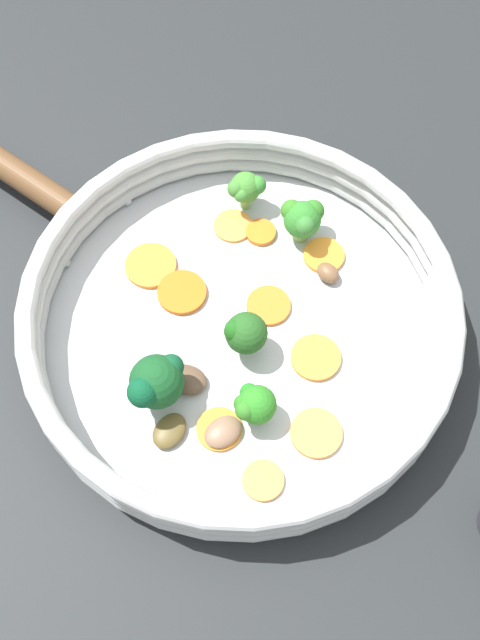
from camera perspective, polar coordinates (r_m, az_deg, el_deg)
The scene contains 25 objects.
ground_plane at distance 0.67m, azimuth 0.00°, elevation -1.21°, with size 4.00×4.00×0.00m, color black.
skillet at distance 0.67m, azimuth 0.00°, elevation -0.91°, with size 0.36×0.36×0.02m, color #B2B5B7.
skillet_rim_wall at distance 0.64m, azimuth 0.00°, elevation 0.43°, with size 0.37×0.37×0.05m.
skillet_handle at distance 0.77m, azimuth -17.51°, elevation 11.17°, with size 0.03×0.03×0.21m, color brown.
skillet_rivet_left at distance 0.73m, azimuth -8.60°, elevation 8.96°, with size 0.01×0.01×0.01m, color #B0B0BB.
skillet_rivet_right at distance 0.70m, azimuth -13.13°, elevation 4.29°, with size 0.01×0.01×0.01m, color #B3B9B2.
carrot_slice_0 at distance 0.67m, azimuth 2.19°, elevation 1.10°, with size 0.04×0.04×0.00m, color orange.
carrot_slice_1 at distance 0.62m, azimuth -1.60°, elevation -8.32°, with size 0.04×0.04×0.00m, color orange.
carrot_slice_2 at distance 0.71m, azimuth 1.59°, elevation 6.69°, with size 0.03×0.03×0.01m, color orange.
carrot_slice_3 at distance 0.69m, azimuth -6.82°, elevation 4.13°, with size 0.05×0.05×0.00m, color orange.
carrot_slice_4 at distance 0.70m, azimuth 6.41°, elevation 4.91°, with size 0.04×0.04×0.00m, color orange.
carrot_slice_5 at distance 0.71m, azimuth -0.55°, elevation 7.19°, with size 0.04×0.04×0.00m, color #F3943E.
carrot_slice_6 at distance 0.61m, azimuth 1.76°, elevation -12.12°, with size 0.03×0.03×0.00m, color #F18E3F.
carrot_slice_7 at distance 0.65m, azimuth 5.79°, elevation -2.87°, with size 0.04×0.04×0.00m, color orange.
carrot_slice_8 at distance 0.62m, azimuth 5.83°, elevation -8.57°, with size 0.04×0.04×0.00m, color #F48A40.
carrot_slice_9 at distance 0.67m, azimuth -4.45°, elevation 2.10°, with size 0.04×0.04×0.01m, color orange.
broccoli_floret_0 at distance 0.62m, azimuth 0.55°, elevation -0.95°, with size 0.04×0.04×0.05m.
broccoli_floret_1 at distance 0.60m, azimuth 1.07°, elevation -6.44°, with size 0.04×0.03×0.04m.
broccoli_floret_2 at distance 0.60m, azimuth -6.42°, elevation -4.73°, with size 0.05×0.04×0.06m.
broccoli_floret_3 at distance 0.69m, azimuth 4.80°, elevation 7.71°, with size 0.04×0.04×0.04m.
broccoli_floret_4 at distance 0.70m, azimuth 0.44°, elevation 10.00°, with size 0.04×0.03×0.04m.
mushroom_piece_0 at distance 0.68m, azimuth 6.72°, elevation 3.58°, with size 0.02×0.02×0.01m, color brown.
mushroom_piece_1 at distance 0.62m, azimuth -5.40°, elevation -8.41°, with size 0.03×0.02×0.01m, color brown.
mushroom_piece_2 at distance 0.61m, azimuth -1.31°, elevation -8.52°, with size 0.03×0.02×0.01m, color #826049.
mushroom_piece_3 at distance 0.63m, azimuth -4.12°, elevation -4.55°, with size 0.04×0.03×0.01m, color brown.
Camera 1 is at (-0.07, -0.29, 0.60)m, focal length 42.00 mm.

